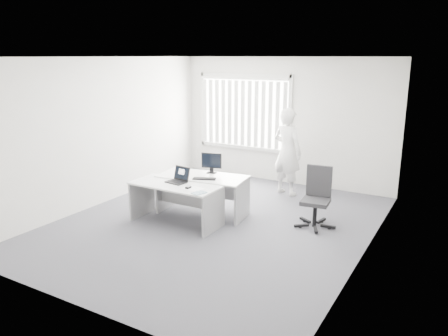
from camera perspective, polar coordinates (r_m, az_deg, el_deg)
The scene contains 18 objects.
ground at distance 7.62m, azimuth -1.13°, elevation -7.24°, with size 6.00×6.00×0.00m, color #5B5A63.
wall_back at distance 9.87m, azimuth 7.90°, elevation 6.07°, with size 5.00×0.02×2.80m, color beige.
wall_front at distance 4.98m, azimuth -19.35°, elevation -2.93°, with size 5.00×0.02×2.80m, color beige.
wall_left at distance 8.76m, azimuth -15.37°, elevation 4.63°, with size 0.02×6.00×2.80m, color beige.
wall_right at distance 6.33m, azimuth 18.58°, elevation 0.75°, with size 0.02×6.00×2.80m, color beige.
ceiling at distance 7.08m, azimuth -1.24°, elevation 14.31°, with size 5.00×6.00×0.02m, color white.
window at distance 10.23m, azimuth 2.62°, elevation 7.33°, with size 2.32×0.06×1.76m, color silver.
blinds at distance 10.18m, azimuth 2.46°, elevation 7.13°, with size 2.20×0.10×1.50m, color silver, non-canonical shape.
desk_near at distance 7.52m, azimuth -6.29°, elevation -3.51°, with size 1.55×0.73×0.71m.
desk_far at distance 7.91m, azimuth -2.81°, elevation -2.44°, with size 1.66×0.92×0.72m.
office_chair at distance 7.57m, azimuth 11.89°, elevation -5.13°, with size 0.64×0.64×1.02m.
person at distance 9.07m, azimuth 8.29°, elevation 2.12°, with size 0.66×0.43×1.81m, color silver.
laptop at distance 7.49m, azimuth -6.30°, elevation -0.97°, with size 0.33×0.30×0.26m, color black, non-canonical shape.
paper_sheet at distance 7.18m, azimuth -4.07°, elevation -2.67°, with size 0.33×0.23×0.00m, color white.
mouse at distance 7.19m, azimuth -4.70°, elevation -2.49°, with size 0.06×0.10×0.04m, color #B3B3B6, non-canonical shape.
booklet at distance 6.93m, azimuth -3.29°, elevation -3.25°, with size 0.16×0.22×0.01m, color silver.
keyboard at distance 7.64m, azimuth -2.59°, elevation -1.41°, with size 0.40×0.13×0.02m, color black.
monitor at distance 8.00m, azimuth -1.64°, elevation 0.67°, with size 0.38×0.11×0.38m, color black, non-canonical shape.
Camera 1 is at (3.66, -6.06, 2.82)m, focal length 35.00 mm.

